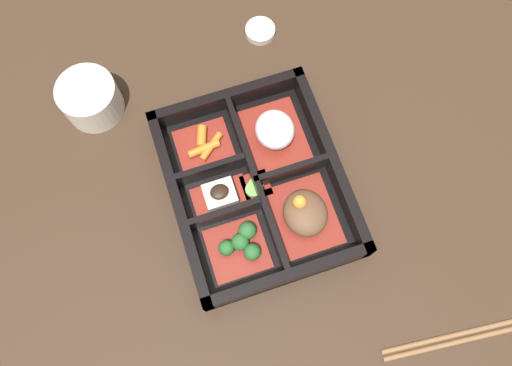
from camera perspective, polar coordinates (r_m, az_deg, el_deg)
ground_plane at (r=0.72m, az=0.00°, el=-0.61°), size 3.00×3.00×0.00m
bento_base at (r=0.72m, az=0.00°, el=-0.49°), size 0.29×0.24×0.01m
bento_rim at (r=0.70m, az=-0.21°, el=-0.09°), size 0.29×0.24×0.05m
bowl_rice at (r=0.72m, az=2.16°, el=5.91°), size 0.11×0.09×0.05m
bowl_stew at (r=0.69m, az=5.60°, el=-3.47°), size 0.11×0.09×0.05m
bowl_carrots at (r=0.73m, az=-5.91°, el=4.35°), size 0.07×0.08×0.02m
bowl_tofu at (r=0.70m, az=-4.21°, el=-1.11°), size 0.05×0.08×0.03m
bowl_greens at (r=0.68m, az=-1.77°, el=-7.07°), size 0.08×0.08×0.03m
bowl_pickles at (r=0.70m, az=-0.23°, el=-0.43°), size 0.04×0.04×0.01m
tea_cup at (r=0.78m, az=-18.43°, el=9.16°), size 0.09×0.09×0.06m
chopsticks at (r=0.73m, az=22.11°, el=-16.09°), size 0.04×0.21×0.01m
sauce_dish at (r=0.83m, az=0.49°, el=17.01°), size 0.05×0.05×0.01m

